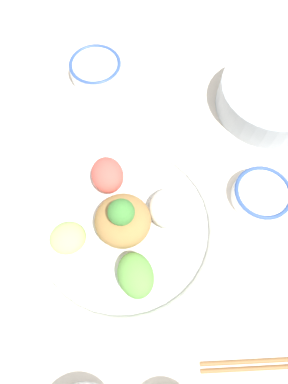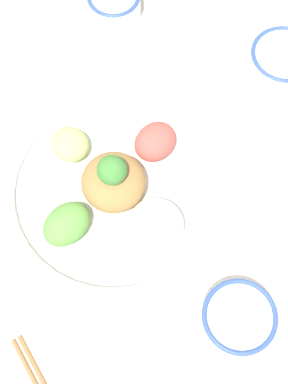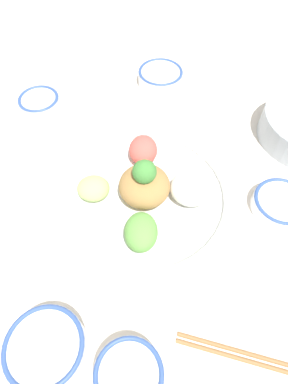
{
  "view_description": "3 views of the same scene",
  "coord_description": "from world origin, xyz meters",
  "views": [
    {
      "loc": [
        0.02,
        -0.2,
        0.57
      ],
      "look_at": [
        0.04,
        0.01,
        0.05
      ],
      "focal_mm": 30.0,
      "sensor_mm": 36.0,
      "label": 1
    },
    {
      "loc": [
        0.27,
        -0.17,
        0.78
      ],
      "look_at": [
        0.03,
        -0.0,
        0.03
      ],
      "focal_mm": 50.0,
      "sensor_mm": 36.0,
      "label": 2
    },
    {
      "loc": [
        0.07,
        -0.37,
        0.54
      ],
      "look_at": [
        0.0,
        -0.06,
        0.07
      ],
      "focal_mm": 30.0,
      "sensor_mm": 36.0,
      "label": 3
    }
  ],
  "objects": [
    {
      "name": "sauce_bowl_far",
      "position": [
        0.26,
        -0.0,
        0.02
      ],
      "size": [
        0.11,
        0.11,
        0.03
      ],
      "color": "white",
      "rests_on": "ground_plane"
    },
    {
      "name": "sauce_bowl_dark",
      "position": [
        -0.29,
        0.16,
        0.03
      ],
      "size": [
        0.09,
        0.09,
        0.05
      ],
      "color": "white",
      "rests_on": "ground_plane"
    },
    {
      "name": "ground_plane",
      "position": [
        0.0,
        0.0,
        0.0
      ],
      "size": [
        2.4,
        2.4,
        0.0
      ],
      "primitive_type": "plane",
      "color": "silver"
    },
    {
      "name": "rice_bowl_plain",
      "position": [
        -0.03,
        0.33,
        0.02
      ],
      "size": [
        0.11,
        0.11,
        0.04
      ],
      "color": "white",
      "rests_on": "ground_plane"
    },
    {
      "name": "salad_platter",
      "position": [
        -0.0,
        -0.03,
        0.02
      ],
      "size": [
        0.34,
        0.34,
        0.12
      ],
      "color": "white",
      "rests_on": "ground_plane"
    }
  ]
}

